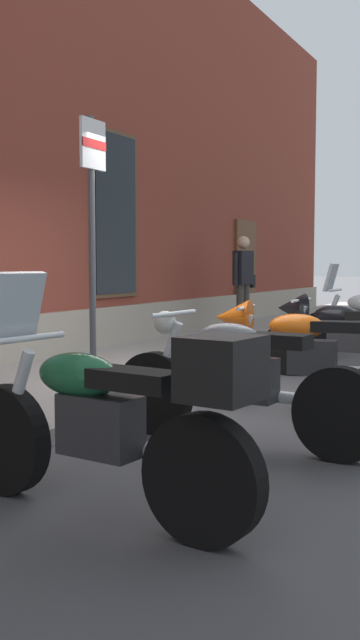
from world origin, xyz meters
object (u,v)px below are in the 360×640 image
motorcycle_green_touring (109,419)px  motorcycle_black_sport (337,333)px  motorcycle_orange_sport (297,349)px  pedestrian_dark_jacket (243,278)px  motorcycle_grey_naked (238,381)px  parking_sign (92,218)px

motorcycle_green_touring → motorcycle_black_sport: bearing=1.6°
motorcycle_orange_sport → pedestrian_dark_jacket: size_ratio=1.23×
motorcycle_grey_naked → parking_sign: (0.54, 1.65, 1.27)m
parking_sign → motorcycle_orange_sport: bearing=-57.4°
motorcycle_grey_naked → pedestrian_dark_jacket: size_ratio=1.25×
pedestrian_dark_jacket → motorcycle_grey_naked: bearing=-157.8°
motorcycle_orange_sport → motorcycle_grey_naked: bearing=-177.9°
motorcycle_orange_sport → motorcycle_black_sport: 1.77m
motorcycle_grey_naked → motorcycle_orange_sport: 1.57m
motorcycle_black_sport → pedestrian_dark_jacket: pedestrian_dark_jacket is taller
motorcycle_green_touring → pedestrian_dark_jacket: size_ratio=1.17×
motorcycle_orange_sport → parking_sign: bearing=122.6°
motorcycle_orange_sport → motorcycle_black_sport: size_ratio=1.05×
motorcycle_grey_naked → motorcycle_black_sport: (3.33, 0.15, 0.06)m
motorcycle_green_touring → parking_sign: 3.03m
motorcycle_green_touring → parking_sign: (2.23, 1.64, 1.21)m
motorcycle_orange_sport → motorcycle_black_sport: motorcycle_orange_sport is taller
motorcycle_grey_naked → pedestrian_dark_jacket: bearing=22.2°
motorcycle_green_touring → pedestrian_dark_jacket: (8.69, 2.84, 0.56)m
motorcycle_black_sport → motorcycle_green_touring: bearing=-178.4°
motorcycle_green_touring → motorcycle_orange_sport: motorcycle_green_touring is taller
motorcycle_green_touring → motorcycle_grey_naked: motorcycle_green_touring is taller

